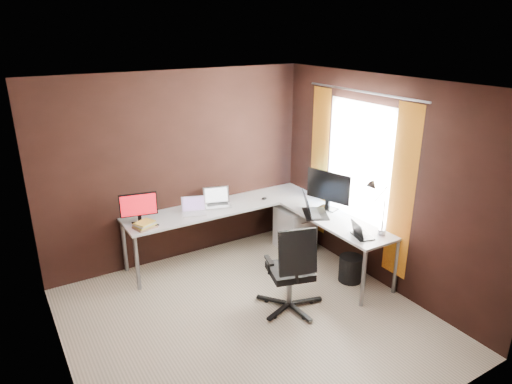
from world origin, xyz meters
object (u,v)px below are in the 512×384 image
Objects in this scene: laptop_black_big at (312,210)px; laptop_black_small at (361,233)px; book_stack at (145,225)px; desk_lamp at (376,201)px; monitor_right at (328,188)px; wastebasket at (350,269)px; drawer_pedestal at (295,229)px; laptop_white at (194,210)px; monitor_left at (139,207)px; laptop_silver at (217,201)px; office_chair at (291,285)px.

laptop_black_small is (0.07, -0.80, -0.02)m from laptop_black_big.
desk_lamp reaches higher than book_stack.
monitor_right reaches higher than wastebasket.
wastebasket is at bearing -10.00° from laptop_black_small.
laptop_black_small is (-0.21, -0.84, -0.25)m from monitor_right.
laptop_black_small reaches higher than drawer_pedestal.
drawer_pedestal is 1.67× the size of laptop_white.
monitor_left is at bearing -163.28° from laptop_white.
laptop_silver is 1.94m from wastebasket.
office_chair is at bearing -173.82° from wastebasket.
laptop_black_small is at bearing 172.60° from desk_lamp.
laptop_silver is 1.41× the size of book_stack.
desk_lamp is (2.21, -1.53, 0.37)m from book_stack.
laptop_black_small reaches higher than book_stack.
office_chair is at bearing -53.26° from laptop_white.
wastebasket is (0.18, -0.57, -0.62)m from laptop_black_big.
book_stack reaches higher than wastebasket.
wastebasket is at bearing -38.25° from laptop_silver.
wastebasket is at bearing -24.49° from laptop_white.
monitor_left is 1.35× the size of wastebasket.
office_chair reaches higher than laptop_black_big.
laptop_white is 0.71× the size of laptop_black_big.
book_stack is (-2.07, 0.20, 0.47)m from drawer_pedestal.
book_stack is at bearing 149.19° from wastebasket.
monitor_right is 1.70× the size of laptop_white.
laptop_black_small is (-0.05, -1.32, 0.47)m from drawer_pedestal.
laptop_black_small is at bearing -27.83° from monitor_left.
office_chair is 1.00m from wastebasket.
desk_lamp is at bearing -34.81° from book_stack.
monitor_left is 2.04m from office_chair.
laptop_white is 2.28m from desk_lamp.
drawer_pedestal is 1.09m from wastebasket.
laptop_black_big is at bearing 106.21° from desk_lamp.
office_chair is at bearing 158.50° from laptop_black_big.
wastebasket is at bearing -30.81° from book_stack.
wastebasket is (2.16, -1.43, -0.79)m from monitor_left.
laptop_silver is 0.39× the size of office_chair.
office_chair reaches higher than book_stack.
desk_lamp is (0.25, -0.82, 0.35)m from laptop_black_big.
book_stack is 1.86m from office_chair.
laptop_silver is 1.67m from office_chair.
laptop_white is (-1.39, 0.32, 0.48)m from drawer_pedestal.
laptop_black_big is at bearing 79.37° from monitor_right.
laptop_white is at bearing 9.89° from book_stack.
laptop_black_small is at bearing -36.73° from book_stack.
laptop_silver reaches higher than laptop_white.
laptop_white is 1.65m from office_chair.
laptop_black_big is 0.93m from desk_lamp.
monitor_right is at bearing -16.75° from book_stack.
desk_lamp reaches higher than drawer_pedestal.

